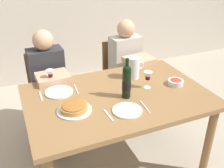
{
  "coord_description": "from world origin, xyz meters",
  "views": [
    {
      "loc": [
        -0.76,
        -1.68,
        1.83
      ],
      "look_at": [
        -0.04,
        0.04,
        0.85
      ],
      "focal_mm": 41.34,
      "sensor_mm": 36.0,
      "label": 1
    }
  ],
  "objects_px": {
    "dining_table": "(118,104)",
    "dinner_plate_right_setting": "(59,92)",
    "chair_left": "(47,87)",
    "wine_glass_right_diner": "(50,74)",
    "dinner_plate_left_setting": "(127,110)",
    "wine_glass_left_diner": "(148,76)",
    "salad_bowl": "(176,82)",
    "wine_bottle": "(127,82)",
    "chair_right": "(120,72)",
    "diner_left": "(51,87)",
    "baked_tart": "(74,108)",
    "water_pitcher": "(133,69)",
    "diner_right": "(130,70)"
  },
  "relations": [
    {
      "from": "chair_left",
      "to": "diner_right",
      "type": "xyz_separation_m",
      "value": [
        0.91,
        -0.18,
        0.12
      ]
    },
    {
      "from": "wine_glass_right_diner",
      "to": "dinner_plate_left_setting",
      "type": "relative_size",
      "value": 0.6
    },
    {
      "from": "chair_right",
      "to": "water_pitcher",
      "type": "bearing_deg",
      "value": 69.6
    },
    {
      "from": "dinner_plate_left_setting",
      "to": "chair_right",
      "type": "relative_size",
      "value": 0.26
    },
    {
      "from": "salad_bowl",
      "to": "diner_right",
      "type": "relative_size",
      "value": 0.12
    },
    {
      "from": "dinner_plate_left_setting",
      "to": "salad_bowl",
      "type": "bearing_deg",
      "value": 20.31
    },
    {
      "from": "dinner_plate_right_setting",
      "to": "chair_left",
      "type": "xyz_separation_m",
      "value": [
        -0.01,
        0.64,
        -0.27
      ]
    },
    {
      "from": "wine_glass_right_diner",
      "to": "dinner_plate_right_setting",
      "type": "bearing_deg",
      "value": -82.61
    },
    {
      "from": "wine_bottle",
      "to": "diner_left",
      "type": "relative_size",
      "value": 0.29
    },
    {
      "from": "water_pitcher",
      "to": "dining_table",
      "type": "bearing_deg",
      "value": -138.17
    },
    {
      "from": "wine_glass_right_diner",
      "to": "dinner_plate_right_setting",
      "type": "height_order",
      "value": "wine_glass_right_diner"
    },
    {
      "from": "salad_bowl",
      "to": "baked_tart",
      "type": "bearing_deg",
      "value": -176.47
    },
    {
      "from": "water_pitcher",
      "to": "wine_glass_right_diner",
      "type": "height_order",
      "value": "water_pitcher"
    },
    {
      "from": "dinner_plate_left_setting",
      "to": "wine_bottle",
      "type": "bearing_deg",
      "value": 66.5
    },
    {
      "from": "dinner_plate_right_setting",
      "to": "chair_right",
      "type": "distance_m",
      "value": 1.16
    },
    {
      "from": "dining_table",
      "to": "dinner_plate_left_setting",
      "type": "distance_m",
      "value": 0.27
    },
    {
      "from": "water_pitcher",
      "to": "wine_glass_left_diner",
      "type": "xyz_separation_m",
      "value": [
        0.02,
        -0.22,
        0.02
      ]
    },
    {
      "from": "salad_bowl",
      "to": "dinner_plate_right_setting",
      "type": "xyz_separation_m",
      "value": [
        -0.99,
        0.26,
        -0.02
      ]
    },
    {
      "from": "wine_glass_left_diner",
      "to": "dinner_plate_left_setting",
      "type": "xyz_separation_m",
      "value": [
        -0.32,
        -0.26,
        -0.1
      ]
    },
    {
      "from": "dinner_plate_left_setting",
      "to": "dining_table",
      "type": "bearing_deg",
      "value": 82.2
    },
    {
      "from": "wine_bottle",
      "to": "baked_tart",
      "type": "height_order",
      "value": "wine_bottle"
    },
    {
      "from": "baked_tart",
      "to": "diner_left",
      "type": "bearing_deg",
      "value": 93.97
    },
    {
      "from": "chair_left",
      "to": "dinner_plate_left_setting",
      "type": "bearing_deg",
      "value": 108.81
    },
    {
      "from": "wine_glass_right_diner",
      "to": "salad_bowl",
      "type": "bearing_deg",
      "value": -24.01
    },
    {
      "from": "wine_glass_left_diner",
      "to": "dinner_plate_right_setting",
      "type": "relative_size",
      "value": 0.64
    },
    {
      "from": "dining_table",
      "to": "dinner_plate_right_setting",
      "type": "distance_m",
      "value": 0.5
    },
    {
      "from": "diner_left",
      "to": "wine_glass_right_diner",
      "type": "bearing_deg",
      "value": 83.11
    },
    {
      "from": "baked_tart",
      "to": "diner_right",
      "type": "bearing_deg",
      "value": 42.21
    },
    {
      "from": "wine_bottle",
      "to": "dinner_plate_right_setting",
      "type": "bearing_deg",
      "value": 149.98
    },
    {
      "from": "wine_bottle",
      "to": "wine_glass_right_diner",
      "type": "bearing_deg",
      "value": 137.25
    },
    {
      "from": "dining_table",
      "to": "wine_glass_right_diner",
      "type": "height_order",
      "value": "wine_glass_right_diner"
    },
    {
      "from": "salad_bowl",
      "to": "chair_right",
      "type": "distance_m",
      "value": 1.0
    },
    {
      "from": "baked_tart",
      "to": "dinner_plate_left_setting",
      "type": "distance_m",
      "value": 0.39
    },
    {
      "from": "dinner_plate_left_setting",
      "to": "diner_right",
      "type": "xyz_separation_m",
      "value": [
        0.5,
        0.93,
        -0.15
      ]
    },
    {
      "from": "wine_glass_left_diner",
      "to": "chair_right",
      "type": "bearing_deg",
      "value": 80.13
    },
    {
      "from": "diner_left",
      "to": "chair_right",
      "type": "xyz_separation_m",
      "value": [
        0.89,
        0.29,
        -0.12
      ]
    },
    {
      "from": "wine_glass_left_diner",
      "to": "dinner_plate_right_setting",
      "type": "distance_m",
      "value": 0.76
    },
    {
      "from": "diner_right",
      "to": "chair_right",
      "type": "bearing_deg",
      "value": -90.95
    },
    {
      "from": "dining_table",
      "to": "chair_right",
      "type": "relative_size",
      "value": 1.72
    },
    {
      "from": "salad_bowl",
      "to": "chair_left",
      "type": "xyz_separation_m",
      "value": [
        -1.0,
        0.9,
        -0.29
      ]
    },
    {
      "from": "wine_bottle",
      "to": "chair_left",
      "type": "distance_m",
      "value": 1.13
    },
    {
      "from": "dinner_plate_right_setting",
      "to": "chair_left",
      "type": "bearing_deg",
      "value": 90.99
    },
    {
      "from": "wine_bottle",
      "to": "diner_right",
      "type": "xyz_separation_m",
      "value": [
        0.41,
        0.74,
        -0.28
      ]
    },
    {
      "from": "wine_glass_left_diner",
      "to": "chair_left",
      "type": "height_order",
      "value": "wine_glass_left_diner"
    },
    {
      "from": "dinner_plate_right_setting",
      "to": "wine_glass_left_diner",
      "type": "bearing_deg",
      "value": -16.15
    },
    {
      "from": "dining_table",
      "to": "wine_glass_right_diner",
      "type": "bearing_deg",
      "value": 138.44
    },
    {
      "from": "wine_bottle",
      "to": "wine_glass_left_diner",
      "type": "relative_size",
      "value": 2.23
    },
    {
      "from": "water_pitcher",
      "to": "diner_left",
      "type": "height_order",
      "value": "diner_left"
    },
    {
      "from": "dining_table",
      "to": "dinner_plate_right_setting",
      "type": "xyz_separation_m",
      "value": [
        -0.44,
        0.22,
        0.1
      ]
    },
    {
      "from": "dining_table",
      "to": "water_pitcher",
      "type": "relative_size",
      "value": 7.41
    }
  ]
}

